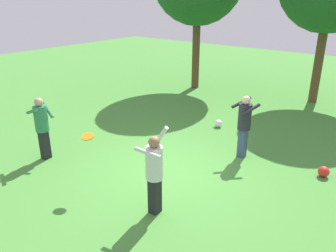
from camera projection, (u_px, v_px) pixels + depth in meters
name	position (u px, v px, depth m)	size (l,w,h in m)	color
ground_plane	(168.00, 170.00, 8.39)	(40.00, 40.00, 0.00)	#478C38
person_thrower	(154.00, 169.00, 6.44)	(0.58, 0.53, 1.82)	black
person_catcher	(42.00, 123.00, 8.66)	(0.59, 0.53, 1.67)	black
person_bystander	(244.00, 121.00, 8.74)	(0.70, 0.74, 1.69)	#38476B
frisbee	(88.00, 136.00, 7.20)	(0.37, 0.37, 0.09)	orange
ball_white	(218.00, 123.00, 11.07)	(0.25, 0.25, 0.25)	white
ball_red	(324.00, 172.00, 8.06)	(0.26, 0.26, 0.26)	red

